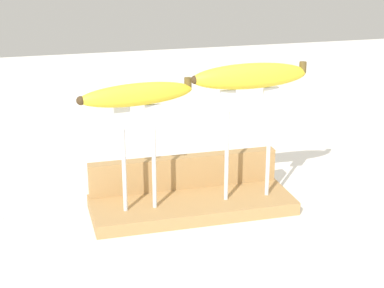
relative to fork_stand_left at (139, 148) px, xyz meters
The scene contains 7 objects.
ground_plane 0.16m from the fork_stand_left, 10.02° to the left, with size 3.00×3.00×0.00m, color silver.
wooden_board 0.15m from the fork_stand_left, 10.02° to the left, with size 0.35×0.13×0.02m, color #A87F4C.
board_backstop 0.14m from the fork_stand_left, 37.32° to the left, with size 0.34×0.02×0.06m, color #A87F4C.
fork_stand_left is the anchor object (origin of this frame).
fork_stand_right 0.19m from the fork_stand_left, ahead, with size 0.10×0.01×0.19m.
banana_raised_left 0.09m from the fork_stand_left, behind, with size 0.19×0.06×0.04m.
banana_raised_right 0.22m from the fork_stand_left, ahead, with size 0.20×0.04×0.04m.
Camera 1 is at (-0.26, -0.96, 0.46)m, focal length 58.86 mm.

